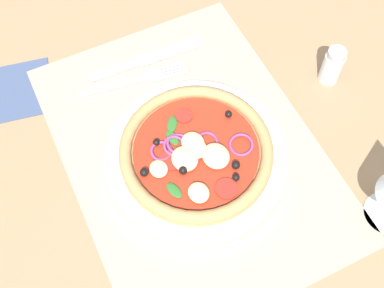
{
  "coord_description": "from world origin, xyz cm",
  "views": [
    {
      "loc": [
        32.07,
        -15.18,
        65.42
      ],
      "look_at": [
        0.57,
        0.0,
        2.89
      ],
      "focal_mm": 46.44,
      "sensor_mm": 36.0,
      "label": 1
    }
  ],
  "objects_px": {
    "pizza": "(193,153)",
    "knife": "(148,58)",
    "fork": "(140,79)",
    "pepper_shaker": "(332,66)",
    "plate": "(193,158)",
    "napkin": "(20,90)"
  },
  "relations": [
    {
      "from": "pizza",
      "to": "knife",
      "type": "bearing_deg",
      "value": 175.69
    },
    {
      "from": "plate",
      "to": "fork",
      "type": "relative_size",
      "value": 1.48
    },
    {
      "from": "plate",
      "to": "knife",
      "type": "relative_size",
      "value": 1.33
    },
    {
      "from": "pepper_shaker",
      "to": "plate",
      "type": "bearing_deg",
      "value": -80.78
    },
    {
      "from": "napkin",
      "to": "plate",
      "type": "bearing_deg",
      "value": 39.38
    },
    {
      "from": "plate",
      "to": "pizza",
      "type": "height_order",
      "value": "pizza"
    },
    {
      "from": "pizza",
      "to": "knife",
      "type": "height_order",
      "value": "pizza"
    },
    {
      "from": "pizza",
      "to": "fork",
      "type": "relative_size",
      "value": 1.23
    },
    {
      "from": "plate",
      "to": "knife",
      "type": "height_order",
      "value": "plate"
    },
    {
      "from": "pizza",
      "to": "pepper_shaker",
      "type": "xyz_separation_m",
      "value": [
        -0.04,
        0.26,
        0.0
      ]
    },
    {
      "from": "fork",
      "to": "napkin",
      "type": "distance_m",
      "value": 0.19
    },
    {
      "from": "knife",
      "to": "pepper_shaker",
      "type": "xyz_separation_m",
      "value": [
        0.16,
        0.25,
        0.03
      ]
    },
    {
      "from": "plate",
      "to": "pepper_shaker",
      "type": "distance_m",
      "value": 0.27
    },
    {
      "from": "knife",
      "to": "pepper_shaker",
      "type": "relative_size",
      "value": 2.99
    },
    {
      "from": "pizza",
      "to": "pepper_shaker",
      "type": "bearing_deg",
      "value": 99.35
    },
    {
      "from": "pizza",
      "to": "knife",
      "type": "distance_m",
      "value": 0.21
    },
    {
      "from": "plate",
      "to": "pizza",
      "type": "bearing_deg",
      "value": -13.69
    },
    {
      "from": "plate",
      "to": "knife",
      "type": "xyz_separation_m",
      "value": [
        -0.2,
        0.02,
        -0.0
      ]
    },
    {
      "from": "fork",
      "to": "pepper_shaker",
      "type": "bearing_deg",
      "value": -16.51
    },
    {
      "from": "pizza",
      "to": "pepper_shaker",
      "type": "height_order",
      "value": "pepper_shaker"
    },
    {
      "from": "knife",
      "to": "pepper_shaker",
      "type": "distance_m",
      "value": 0.3
    },
    {
      "from": "plate",
      "to": "knife",
      "type": "distance_m",
      "value": 0.2
    }
  ]
}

